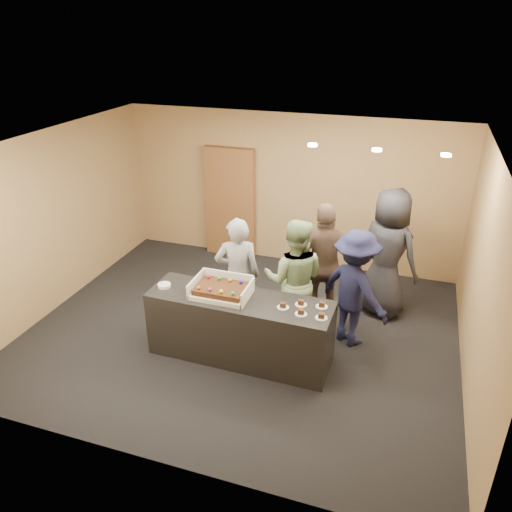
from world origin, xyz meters
name	(u,v)px	position (x,y,z in m)	size (l,w,h in m)	color
room	(241,247)	(0.00, 0.00, 1.35)	(6.04, 6.00, 2.70)	black
serving_counter	(240,328)	(0.18, -0.56, 0.45)	(2.40, 0.70, 0.90)	black
storage_cabinet	(230,203)	(-1.09, 2.41, 1.03)	(0.94, 0.15, 2.06)	brown
cake_box	(222,291)	(-0.07, -0.54, 0.95)	(0.74, 0.51, 0.22)	white
sheet_cake	(221,289)	(-0.07, -0.56, 1.00)	(0.63, 0.44, 0.12)	#3B1A0D
plate_stack	(164,285)	(-0.87, -0.59, 0.92)	(0.17, 0.17, 0.04)	white
slice_a	(283,306)	(0.76, -0.60, 0.92)	(0.15, 0.15, 0.07)	white
slice_b	(301,303)	(0.96, -0.47, 0.92)	(0.15, 0.15, 0.07)	white
slice_c	(301,313)	(1.01, -0.68, 0.92)	(0.15, 0.15, 0.07)	white
slice_d	(322,305)	(1.21, -0.43, 0.92)	(0.15, 0.15, 0.07)	white
slice_e	(321,316)	(1.26, -0.69, 0.92)	(0.15, 0.15, 0.07)	white
person_server_grey	(238,276)	(-0.08, 0.06, 0.87)	(0.63, 0.41, 1.73)	gray
person_sage_man	(294,280)	(0.71, 0.17, 0.88)	(0.86, 0.67, 1.76)	#87A472
person_navy_man	(355,289)	(1.52, 0.26, 0.84)	(1.08, 0.62, 1.68)	#17193A
person_brown_extra	(324,265)	(1.03, 0.64, 0.93)	(1.09, 0.45, 1.86)	brown
person_dark_suit	(388,253)	(1.86, 1.21, 0.99)	(0.97, 0.63, 1.98)	#222227
ceiling_spotlights	(377,150)	(1.60, 0.50, 2.67)	(1.72, 0.12, 0.03)	#FFEAC6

